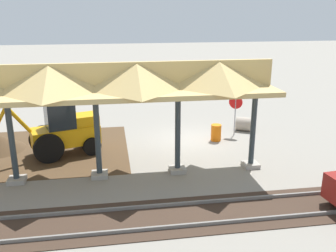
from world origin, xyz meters
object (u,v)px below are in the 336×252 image
object	(u,v)px
concrete_pipe	(244,124)
traffic_barrel	(216,133)
backhoe	(62,130)
stop_sign	(235,107)

from	to	relation	value
concrete_pipe	traffic_barrel	world-z (taller)	traffic_barrel
concrete_pipe	traffic_barrel	bearing A→B (deg)	33.81
backhoe	concrete_pipe	bearing A→B (deg)	-167.46
backhoe	concrete_pipe	world-z (taller)	backhoe
stop_sign	backhoe	xyz separation A→B (m)	(9.32, 1.58, -0.40)
stop_sign	backhoe	bearing A→B (deg)	9.64
stop_sign	concrete_pipe	distance (m)	1.66
stop_sign	traffic_barrel	bearing A→B (deg)	30.32
backhoe	traffic_barrel	world-z (taller)	backhoe
stop_sign	concrete_pipe	xyz separation A→B (m)	(-0.85, -0.68, -1.26)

